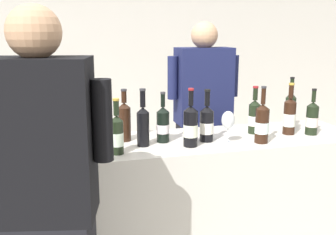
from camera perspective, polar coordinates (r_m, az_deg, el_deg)
The scene contains 18 objects.
wall_back at distance 4.84m, azimuth -8.00°, elevation 10.11°, with size 8.00×0.10×2.80m, color beige.
counter at distance 2.54m, azimuth 0.36°, elevation -13.75°, with size 2.48×0.59×0.94m, color beige.
wine_bottle_0 at distance 2.24m, azimuth 3.36°, elevation -1.27°, with size 0.08×0.08×0.34m.
wine_bottle_1 at distance 2.67m, azimuth 20.52°, elevation -0.10°, with size 0.08×0.08×0.30m.
wine_bottle_2 at distance 2.36m, azimuth 5.74°, elevation -0.86°, with size 0.09×0.09×0.32m.
wine_bottle_3 at distance 2.12m, azimuth -7.56°, elevation -2.46°, with size 0.07×0.07×0.31m.
wine_bottle_4 at distance 2.59m, azimuth 12.64°, elevation 0.17°, with size 0.08×0.08×0.31m.
wine_bottle_5 at distance 2.63m, azimuth 17.53°, elevation 0.23°, with size 0.08×0.08×0.34m.
wine_bottle_6 at distance 2.25m, azimuth -3.72°, elevation -1.00°, with size 0.07×0.07×0.34m.
wine_bottle_7 at distance 2.33m, azimuth -0.77°, elevation -1.00°, with size 0.08×0.08×0.31m.
wine_bottle_8 at distance 2.86m, azimuth 17.65°, elevation 1.37°, with size 0.07×0.07×0.35m.
wine_bottle_9 at distance 2.26m, azimuth -21.86°, elevation -2.24°, with size 0.08×0.08×0.32m.
wine_bottle_10 at distance 2.38m, azimuth 13.73°, elevation -0.85°, with size 0.08×0.08×0.34m.
wine_bottle_11 at distance 2.36m, azimuth -6.45°, elevation -0.42°, with size 0.08×0.08×0.32m.
wine_glass at distance 2.33m, azimuth 8.88°, elevation -0.51°, with size 0.08×0.08×0.20m.
ice_bucket at distance 2.16m, azimuth -17.04°, elevation -2.69°, with size 0.24×0.24×0.21m.
person_server at distance 3.13m, azimuth 5.13°, elevation -1.89°, with size 0.59×0.24×1.67m.
person_guest at distance 1.70m, azimuth -17.36°, elevation -14.59°, with size 0.54×0.32×1.70m.
Camera 1 is at (-0.61, -2.19, 1.59)m, focal length 41.22 mm.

